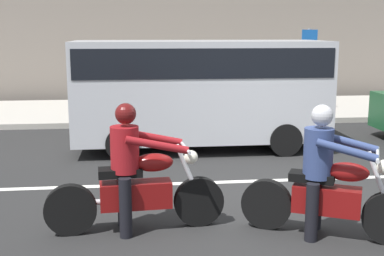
{
  "coord_description": "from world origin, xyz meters",
  "views": [
    {
      "loc": [
        -2.12,
        -6.81,
        2.4
      ],
      "look_at": [
        -1.37,
        -0.14,
        1.11
      ],
      "focal_mm": 47.22,
      "sensor_mm": 36.0,
      "label": 1
    }
  ],
  "objects_px": {
    "motorcycle_with_rider_crimson": "(135,179)",
    "motorcycle_with_rider_denim_blue": "(326,184)",
    "street_sign_post": "(308,61)",
    "parked_van_silver": "(200,86)"
  },
  "relations": [
    {
      "from": "parked_van_silver",
      "to": "street_sign_post",
      "type": "distance_m",
      "value": 5.03
    },
    {
      "from": "motorcycle_with_rider_crimson",
      "to": "street_sign_post",
      "type": "xyz_separation_m",
      "value": [
        4.86,
        7.88,
        0.91
      ]
    },
    {
      "from": "parked_van_silver",
      "to": "motorcycle_with_rider_crimson",
      "type": "bearing_deg",
      "value": -107.22
    },
    {
      "from": "motorcycle_with_rider_crimson",
      "to": "motorcycle_with_rider_denim_blue",
      "type": "height_order",
      "value": "motorcycle_with_rider_denim_blue"
    },
    {
      "from": "motorcycle_with_rider_denim_blue",
      "to": "motorcycle_with_rider_crimson",
      "type": "bearing_deg",
      "value": 169.09
    },
    {
      "from": "motorcycle_with_rider_crimson",
      "to": "street_sign_post",
      "type": "distance_m",
      "value": 9.31
    },
    {
      "from": "motorcycle_with_rider_crimson",
      "to": "street_sign_post",
      "type": "bearing_deg",
      "value": 58.35
    },
    {
      "from": "motorcycle_with_rider_crimson",
      "to": "motorcycle_with_rider_denim_blue",
      "type": "distance_m",
      "value": 2.26
    },
    {
      "from": "motorcycle_with_rider_crimson",
      "to": "motorcycle_with_rider_denim_blue",
      "type": "bearing_deg",
      "value": -10.91
    },
    {
      "from": "motorcycle_with_rider_crimson",
      "to": "parked_van_silver",
      "type": "height_order",
      "value": "parked_van_silver"
    }
  ]
}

